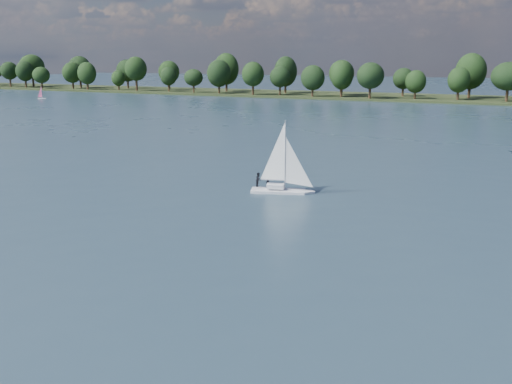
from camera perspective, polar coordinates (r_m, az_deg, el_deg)
ground at (r=114.85m, az=6.94°, el=5.64°), size 700.00×700.00×0.00m
far_shore at (r=223.54m, az=16.10°, el=8.94°), size 660.00×40.00×1.50m
sailboat at (r=65.12m, az=2.31°, el=2.03°), size 6.90×3.78×8.75m
dinghy_pink at (r=230.63m, az=-20.61°, el=9.03°), size 3.27×2.36×4.87m
pontoon at (r=280.05m, az=-18.44°, el=9.58°), size 4.27×2.61×0.50m
treeline at (r=221.57m, az=12.85°, el=11.21°), size 563.34×73.48×18.35m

